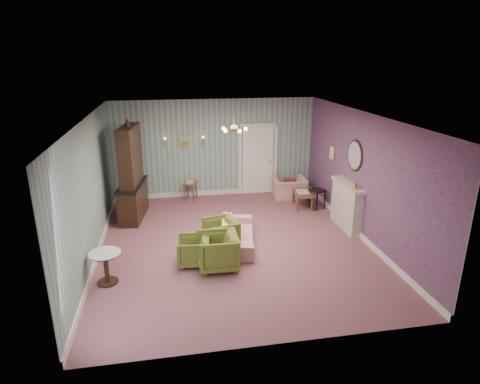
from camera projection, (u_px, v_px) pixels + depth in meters
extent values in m
plane|color=#8D525D|center=(235.00, 243.00, 9.38)|extent=(7.00, 7.00, 0.00)
plane|color=white|center=(234.00, 116.00, 8.45)|extent=(7.00, 7.00, 0.00)
plane|color=slate|center=(215.00, 148.00, 12.18)|extent=(6.00, 0.00, 6.00)
plane|color=slate|center=(276.00, 258.00, 5.65)|extent=(6.00, 0.00, 6.00)
plane|color=slate|center=(91.00, 191.00, 8.41)|extent=(0.00, 7.00, 7.00)
plane|color=slate|center=(362.00, 176.00, 9.42)|extent=(0.00, 7.00, 7.00)
plane|color=#B45A84|center=(362.00, 176.00, 9.42)|extent=(0.00, 7.00, 7.00)
imported|color=#5E6724|center=(218.00, 250.00, 8.19)|extent=(0.74, 0.79, 0.81)
imported|color=#5E6724|center=(193.00, 249.00, 8.37)|extent=(0.66, 0.69, 0.65)
imported|color=#5E6724|center=(221.00, 231.00, 9.16)|extent=(0.78, 0.82, 0.70)
imported|color=#9F4056|center=(237.00, 230.00, 9.21)|extent=(0.86, 1.90, 0.72)
imported|color=#9F4056|center=(289.00, 185.00, 12.18)|extent=(1.03, 0.72, 0.85)
imported|color=gold|center=(355.00, 186.00, 9.46)|extent=(0.15, 0.15, 0.15)
cube|color=maroon|center=(289.00, 185.00, 12.01)|extent=(0.41, 0.28, 0.39)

